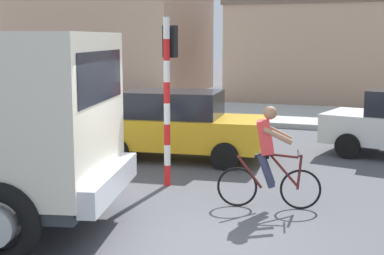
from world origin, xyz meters
The scene contains 7 objects.
ground_plane centered at (0.00, 0.00, 0.00)m, with size 120.00×120.00×0.00m, color #4C4C51.
sidewalk_far centered at (0.00, 12.82, 0.08)m, with size 80.00×5.00×0.16m, color #ADADA8.
cyclist centered at (0.71, 1.97, 0.86)m, with size 1.71×0.56×1.72m.
traffic_light_pole centered at (-1.42, 2.80, 2.07)m, with size 0.24×0.43×3.20m.
car_far_side centered at (-2.12, 5.03, 0.82)m, with size 4.17×2.23×1.60m.
building_corner_left centered at (-12.56, 20.09, 2.63)m, with size 10.83×7.37×5.26m.
building_mid_block centered at (-0.13, 19.81, 2.20)m, with size 8.89×6.94×4.40m.
Camera 1 is at (2.62, -6.98, 2.83)m, focal length 52.36 mm.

